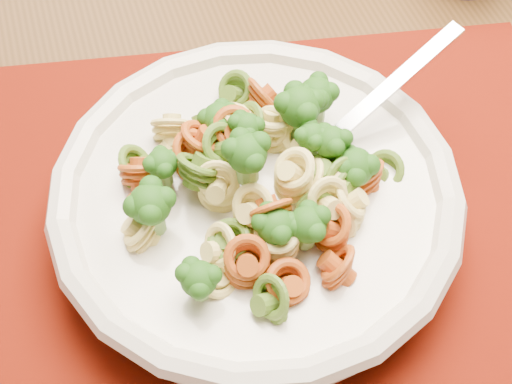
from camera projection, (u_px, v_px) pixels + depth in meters
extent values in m
cube|color=#51361B|center=(219.00, 139.00, 1.47)|extent=(4.00, 4.00, 0.01)
cube|color=#4B2F15|center=(179.00, 111.00, 0.59)|extent=(1.30, 0.90, 0.04)
cube|color=#4B2F15|center=(478.00, 29.00, 1.17)|extent=(0.08, 0.08, 0.68)
cube|color=#611104|center=(255.00, 243.00, 0.49)|extent=(0.53, 0.43, 0.00)
cylinder|color=silver|center=(256.00, 220.00, 0.50)|extent=(0.12, 0.12, 0.01)
cylinder|color=silver|center=(256.00, 205.00, 0.48)|extent=(0.26, 0.26, 0.03)
torus|color=silver|center=(256.00, 191.00, 0.47)|extent=(0.28, 0.28, 0.02)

